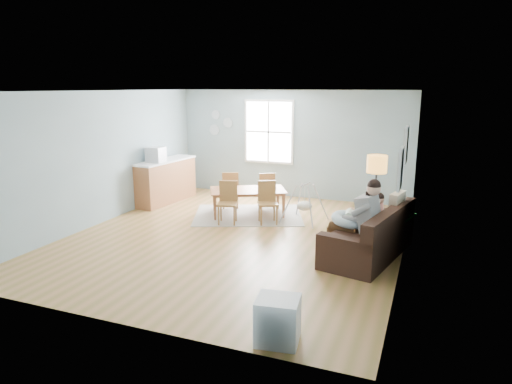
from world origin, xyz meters
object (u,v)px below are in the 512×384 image
at_px(storage_cube, 277,320).
at_px(chair_se, 267,200).
at_px(father, 359,217).
at_px(floor_lamp, 377,172).
at_px(toddler, 373,212).
at_px(chair_nw, 230,188).
at_px(chair_sw, 228,200).
at_px(sofa, 372,239).
at_px(monitor, 156,155).
at_px(counter, 166,181).
at_px(dining_table, 248,203).
at_px(chair_ne, 267,188).
at_px(baby_swing, 304,205).

relative_size(storage_cube, chair_se, 0.59).
xyz_separation_m(father, floor_lamp, (0.17, 0.60, 0.64)).
bearing_deg(toddler, chair_nw, 152.96).
bearing_deg(chair_sw, sofa, -16.44).
bearing_deg(monitor, counter, 87.12).
bearing_deg(father, dining_table, 145.38).
xyz_separation_m(chair_sw, monitor, (-2.19, 0.73, 0.73)).
bearing_deg(chair_ne, storage_cube, -68.88).
bearing_deg(floor_lamp, sofa, -86.19).
bearing_deg(chair_ne, dining_table, -104.83).
xyz_separation_m(storage_cube, monitor, (-4.60, 4.68, 0.96)).
bearing_deg(monitor, floor_lamp, -13.91).
height_order(sofa, chair_nw, chair_nw).
xyz_separation_m(floor_lamp, baby_swing, (-1.55, 1.20, -1.01)).
xyz_separation_m(storage_cube, chair_nw, (-2.84, 5.02, 0.23)).
bearing_deg(storage_cube, dining_table, 115.80).
bearing_deg(monitor, father, -20.57).
bearing_deg(floor_lamp, toddler, -94.54).
relative_size(father, toddler, 1.63).
bearing_deg(chair_nw, chair_ne, 21.82).
relative_size(father, floor_lamp, 0.83).
height_order(chair_sw, monitor, monitor).
relative_size(sofa, counter, 1.18).
xyz_separation_m(toddler, chair_nw, (-3.43, 1.75, -0.23)).
bearing_deg(toddler, monitor, 164.77).
relative_size(toddler, dining_table, 0.52).
height_order(dining_table, monitor, monitor).
height_order(chair_sw, chair_nw, chair_sw).
relative_size(floor_lamp, chair_sw, 1.89).
relative_size(father, chair_ne, 1.62).
relative_size(sofa, baby_swing, 2.40).
relative_size(chair_se, counter, 0.46).
relative_size(sofa, chair_nw, 2.58).
relative_size(sofa, monitor, 5.97).
height_order(toddler, chair_sw, toddler).
relative_size(toddler, chair_se, 0.96).
height_order(counter, baby_swing, counter).
distance_m(dining_table, chair_sw, 0.74).
xyz_separation_m(floor_lamp, counter, (-5.19, 1.64, -0.84)).
bearing_deg(storage_cube, counter, 132.30).
bearing_deg(floor_lamp, baby_swing, 142.31).
relative_size(sofa, storage_cube, 4.31).
xyz_separation_m(chair_sw, chair_ne, (0.35, 1.38, -0.01)).
bearing_deg(monitor, toddler, -15.23).
xyz_separation_m(chair_nw, chair_ne, (0.78, 0.31, -0.01)).
xyz_separation_m(floor_lamp, monitor, (-5.21, 1.29, -0.15)).
height_order(sofa, dining_table, sofa).
relative_size(chair_se, monitor, 2.33).
relative_size(dining_table, chair_nw, 1.87).
relative_size(father, baby_swing, 1.47).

